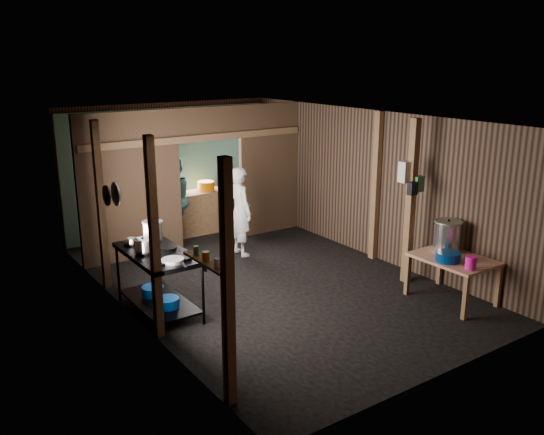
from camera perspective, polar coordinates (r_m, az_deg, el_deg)
floor at (r=9.35m, az=-0.70°, el=-6.22°), size 4.50×7.00×0.00m
ceiling at (r=8.71m, az=-0.76°, el=9.83°), size 4.50×7.00×0.00m
wall_back at (r=11.94m, az=-10.14°, el=4.91°), size 4.50×0.00×2.60m
wall_front at (r=6.46m, az=16.86°, el=-4.87°), size 4.50×0.00×2.60m
wall_left at (r=7.96m, az=-14.31°, el=-0.79°), size 0.00×7.00×2.60m
wall_right at (r=10.33m, az=9.72°, el=3.24°), size 0.00×7.00×2.60m
partition_left at (r=10.27m, az=-13.82°, el=2.94°), size 1.85×0.10×2.60m
partition_right at (r=11.58m, az=-0.30°, el=4.82°), size 1.35×0.10×2.60m
partition_header at (r=10.75m, az=-6.24°, el=9.27°), size 1.30×0.10×0.60m
turquoise_panel at (r=11.90m, az=-10.00°, el=4.63°), size 4.40×0.06×2.50m
back_counter at (r=11.78m, az=-7.49°, el=0.50°), size 1.20×0.50×0.85m
wall_clock at (r=11.86m, az=-8.97°, el=7.83°), size 0.20×0.03×0.20m
post_left_a at (r=5.75m, az=-4.41°, el=-6.82°), size 0.10×0.12×2.60m
post_left_b at (r=7.27m, az=-11.57°, el=-2.19°), size 0.10×0.12×2.60m
post_left_c at (r=9.08m, az=-16.57°, el=1.08°), size 0.10×0.12×2.60m
post_right at (r=10.14m, az=10.22°, el=2.99°), size 0.10×0.12×2.60m
post_free at (r=9.17m, az=13.54°, el=1.44°), size 0.12×0.12×2.60m
cross_beam at (r=10.62m, az=-7.26°, el=7.80°), size 4.40×0.12×0.12m
pan_lid_big at (r=8.25m, az=-15.20°, el=2.25°), size 0.03×0.34×0.34m
pan_lid_small at (r=8.64m, az=-16.05°, el=2.10°), size 0.03×0.30×0.30m
wall_shelf at (r=6.13m, az=-6.54°, el=-4.39°), size 0.14×0.80×0.03m
jar_white at (r=5.90m, az=-5.41°, el=-4.50°), size 0.07×0.07×0.10m
jar_yellow at (r=6.11m, az=-6.56°, el=-3.82°), size 0.08×0.08×0.10m
jar_green at (r=6.30m, az=-7.51°, el=-3.25°), size 0.06×0.06×0.10m
bag_white at (r=9.09m, az=13.15°, el=4.44°), size 0.22×0.15×0.32m
bag_green at (r=9.12m, az=14.24°, el=3.25°), size 0.16×0.12×0.24m
bag_black at (r=9.01m, az=13.72°, el=2.81°), size 0.14×0.10×0.20m
gas_range at (r=8.24m, az=-11.15°, el=-6.29°), size 0.78×1.52×0.90m
prep_table at (r=8.90m, az=17.37°, el=-5.84°), size 0.82×1.13×0.67m
stove_pot_large at (r=8.55m, az=-11.69°, el=-1.34°), size 0.38×0.38×0.31m
stove_pot_med at (r=8.05m, az=-12.65°, el=-2.82°), size 0.32×0.32×0.22m
stove_saucepan at (r=8.45m, az=-13.73°, el=-2.31°), size 0.18×0.18×0.09m
frying_pan at (r=7.63m, az=-9.79°, el=-4.21°), size 0.36×0.55×0.07m
blue_tub_front at (r=8.09m, az=-10.29°, el=-8.28°), size 0.32×0.32×0.13m
blue_tub_back at (r=8.52m, az=-11.70°, el=-7.11°), size 0.32×0.32×0.13m
stock_pot at (r=8.99m, az=16.96°, el=-1.82°), size 0.47×0.47×0.49m
wash_basin at (r=8.60m, az=17.02°, el=-3.73°), size 0.40×0.40×0.13m
pink_bucket at (r=8.37m, az=19.06°, el=-4.26°), size 0.16×0.16×0.18m
knife at (r=8.41m, az=19.87°, el=-4.86°), size 0.30×0.11×0.01m
yellow_tub at (r=11.76m, az=-6.53°, el=3.12°), size 0.34×0.34×0.19m
red_cup at (r=11.51m, az=-9.13°, el=2.61°), size 0.12×0.12×0.14m
cook at (r=10.32m, az=-3.15°, el=0.60°), size 0.40×0.60×1.61m
worker_back at (r=11.43m, az=-9.65°, el=1.92°), size 0.93×0.82×1.61m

